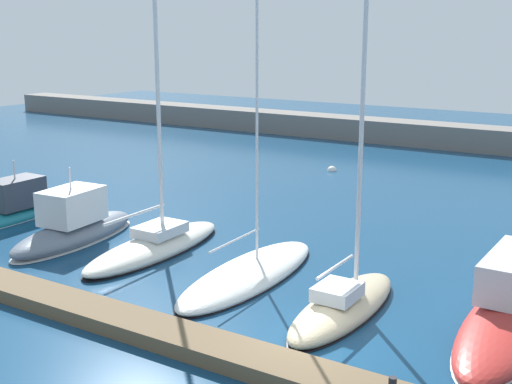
{
  "coord_description": "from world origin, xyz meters",
  "views": [
    {
      "loc": [
        8.15,
        -16.14,
        9.04
      ],
      "look_at": [
        -5.44,
        5.52,
        2.79
      ],
      "focal_mm": 47.17,
      "sensor_mm": 36.0,
      "label": 1
    }
  ],
  "objects_px": {
    "sailboat_white_fourth": "(249,274)",
    "sailboat_sand_fifth": "(344,302)",
    "sailboat_ivory_third": "(155,244)",
    "mooring_buoy_white": "(332,171)",
    "motorboat_slate_second": "(74,226)",
    "motorboat_teal_nearest": "(9,211)"
  },
  "relations": [
    {
      "from": "sailboat_white_fourth",
      "to": "sailboat_sand_fifth",
      "type": "height_order",
      "value": "sailboat_sand_fifth"
    },
    {
      "from": "sailboat_ivory_third",
      "to": "sailboat_sand_fifth",
      "type": "height_order",
      "value": "sailboat_sand_fifth"
    },
    {
      "from": "sailboat_ivory_third",
      "to": "sailboat_white_fourth",
      "type": "xyz_separation_m",
      "value": [
        4.92,
        -0.46,
        -0.19
      ]
    },
    {
      "from": "sailboat_sand_fifth",
      "to": "mooring_buoy_white",
      "type": "bearing_deg",
      "value": 27.17
    },
    {
      "from": "sailboat_ivory_third",
      "to": "motorboat_slate_second",
      "type": "bearing_deg",
      "value": 98.9
    },
    {
      "from": "sailboat_white_fourth",
      "to": "sailboat_sand_fifth",
      "type": "bearing_deg",
      "value": -104.31
    },
    {
      "from": "motorboat_slate_second",
      "to": "sailboat_sand_fifth",
      "type": "relative_size",
      "value": 0.49
    },
    {
      "from": "motorboat_teal_nearest",
      "to": "sailboat_ivory_third",
      "type": "xyz_separation_m",
      "value": [
        9.1,
        0.1,
        -0.11
      ]
    },
    {
      "from": "motorboat_slate_second",
      "to": "sailboat_sand_fifth",
      "type": "height_order",
      "value": "sailboat_sand_fifth"
    },
    {
      "from": "motorboat_teal_nearest",
      "to": "motorboat_slate_second",
      "type": "xyz_separation_m",
      "value": [
        5.09,
        -0.56,
        0.19
      ]
    },
    {
      "from": "motorboat_teal_nearest",
      "to": "sailboat_sand_fifth",
      "type": "height_order",
      "value": "sailboat_sand_fifth"
    },
    {
      "from": "motorboat_teal_nearest",
      "to": "motorboat_slate_second",
      "type": "height_order",
      "value": "motorboat_slate_second"
    },
    {
      "from": "motorboat_teal_nearest",
      "to": "sailboat_ivory_third",
      "type": "height_order",
      "value": "sailboat_ivory_third"
    },
    {
      "from": "motorboat_teal_nearest",
      "to": "mooring_buoy_white",
      "type": "relative_size",
      "value": 12.67
    },
    {
      "from": "motorboat_slate_second",
      "to": "sailboat_ivory_third",
      "type": "relative_size",
      "value": 0.53
    },
    {
      "from": "sailboat_ivory_third",
      "to": "mooring_buoy_white",
      "type": "xyz_separation_m",
      "value": [
        -0.96,
        18.71,
        -0.36
      ]
    },
    {
      "from": "mooring_buoy_white",
      "to": "sailboat_white_fourth",
      "type": "bearing_deg",
      "value": -72.95
    },
    {
      "from": "sailboat_sand_fifth",
      "to": "motorboat_teal_nearest",
      "type": "bearing_deg",
      "value": 86.09
    },
    {
      "from": "sailboat_white_fourth",
      "to": "motorboat_teal_nearest",
      "type": "bearing_deg",
      "value": 87.54
    },
    {
      "from": "sailboat_sand_fifth",
      "to": "sailboat_ivory_third",
      "type": "bearing_deg",
      "value": 81.28
    },
    {
      "from": "motorboat_slate_second",
      "to": "sailboat_ivory_third",
      "type": "bearing_deg",
      "value": -85.1
    },
    {
      "from": "sailboat_ivory_third",
      "to": "sailboat_white_fourth",
      "type": "distance_m",
      "value": 4.95
    }
  ]
}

